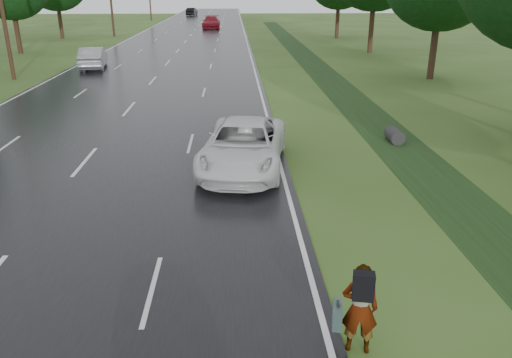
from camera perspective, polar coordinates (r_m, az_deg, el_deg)
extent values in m
cube|color=black|center=(54.16, -8.38, 14.91)|extent=(14.00, 180.00, 0.04)
cube|color=silver|center=(53.92, -0.97, 15.12)|extent=(0.12, 180.00, 0.01)
cube|color=silver|center=(55.21, -15.59, 14.52)|extent=(0.12, 180.00, 0.01)
cube|color=silver|center=(54.15, -8.38, 14.94)|extent=(0.12, 180.00, 0.01)
cube|color=black|center=(29.84, 9.78, 9.82)|extent=(2.20, 120.00, 0.01)
cylinder|color=#2D2D2D|center=(20.39, 15.56, 4.82)|extent=(0.56, 1.00, 0.56)
cylinder|color=#352515|center=(35.32, 19.58, 13.56)|extent=(0.44, 0.44, 3.52)
cylinder|color=#352515|center=(48.41, 13.03, 16.34)|extent=(0.44, 0.44, 4.16)
cylinder|color=#352515|center=(61.96, 9.28, 17.32)|extent=(0.44, 0.44, 3.68)
cylinder|color=#352515|center=(51.56, -25.58, 14.70)|extent=(0.44, 0.44, 3.36)
cylinder|color=#352515|center=(64.89, -21.45, 16.29)|extent=(0.44, 0.44, 3.52)
imported|color=#A5998C|center=(8.55, 11.78, -14.28)|extent=(0.66, 0.50, 1.65)
cube|color=black|center=(8.03, 12.18, -11.88)|extent=(0.36, 0.25, 0.46)
cube|color=#344C49|center=(8.73, 9.26, -15.04)|extent=(0.24, 0.48, 0.37)
cube|color=black|center=(8.60, 9.35, -13.86)|extent=(0.07, 0.16, 0.03)
imported|color=silver|center=(16.48, -1.44, 3.84)|extent=(3.33, 5.88, 1.55)
imported|color=gray|center=(39.58, -18.14, 13.03)|extent=(2.27, 4.87, 1.55)
imported|color=maroon|center=(75.35, -5.15, 17.41)|extent=(2.46, 5.91, 1.71)
imported|color=black|center=(108.75, -7.35, 18.42)|extent=(2.15, 4.92, 1.57)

